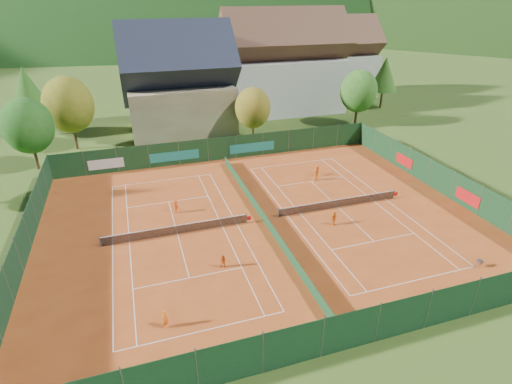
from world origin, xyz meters
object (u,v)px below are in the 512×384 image
(player_left_mid, at_px, (223,262))
(player_right_far_a, at_px, (315,175))
(player_right_near, at_px, (334,218))
(player_right_far_b, at_px, (317,171))
(ball_hopper, at_px, (480,262))
(chalet, at_px, (179,87))
(hotel_block_b, at_px, (333,62))
(player_left_near, at_px, (165,319))
(hotel_block_a, at_px, (283,68))
(player_left_far, at_px, (176,207))

(player_left_mid, relative_size, player_right_far_a, 0.93)
(player_right_near, distance_m, player_right_far_b, 11.08)
(player_left_mid, bearing_deg, ball_hopper, 6.85)
(player_left_mid, bearing_deg, chalet, 111.11)
(hotel_block_b, bearing_deg, player_left_near, -126.25)
(hotel_block_a, xyz_separation_m, player_right_far_b, (-6.66, -28.30, -6.79))
(player_left_far, distance_m, player_right_far_b, 17.30)
(hotel_block_b, distance_m, ball_hopper, 58.72)
(player_right_far_a, bearing_deg, player_right_far_b, -114.60)
(chalet, relative_size, player_left_far, 12.40)
(player_left_far, height_order, player_right_far_b, player_left_far)
(hotel_block_b, height_order, player_left_near, hotel_block_b)
(hotel_block_a, bearing_deg, player_left_far, -126.29)
(chalet, xyz_separation_m, hotel_block_b, (33.00, 14.00, -0.01))
(player_left_far, relative_size, player_right_far_a, 1.02)
(player_left_mid, bearing_deg, player_right_near, 40.36)
(chalet, xyz_separation_m, player_right_near, (8.95, -32.85, -5.92))
(player_right_near, relative_size, player_right_far_a, 1.10)
(hotel_block_b, distance_m, player_left_far, 55.22)
(chalet, xyz_separation_m, player_left_near, (-7.23, -40.87, -5.95))
(chalet, bearing_deg, player_left_near, -100.03)
(ball_hopper, distance_m, player_left_far, 26.61)
(hotel_block_a, height_order, player_right_far_b, hotel_block_a)
(player_right_far_a, bearing_deg, hotel_block_a, -95.40)
(ball_hopper, height_order, player_right_near, player_right_near)
(player_right_near, bearing_deg, hotel_block_b, 36.01)
(chalet, xyz_separation_m, player_right_far_b, (12.34, -22.30, -6.03))
(player_left_mid, xyz_separation_m, player_right_far_a, (13.81, 12.51, 0.05))
(hotel_block_b, distance_m, player_right_far_b, 42.20)
(ball_hopper, height_order, player_left_near, player_left_near)
(hotel_block_b, relative_size, player_left_near, 12.74)
(ball_hopper, bearing_deg, player_left_mid, 162.17)
(ball_hopper, distance_m, player_right_far_a, 19.30)
(chalet, height_order, player_left_mid, chalet)
(ball_hopper, bearing_deg, chalet, 111.64)
(hotel_block_b, xyz_separation_m, ball_hopper, (-16.30, -56.08, -6.06))
(player_left_far, xyz_separation_m, player_right_near, (13.49, -6.79, 0.06))
(hotel_block_b, relative_size, player_right_near, 12.20)
(player_left_mid, xyz_separation_m, player_right_near, (11.20, 3.14, 0.11))
(player_right_far_b, bearing_deg, player_left_far, -20.44)
(hotel_block_b, distance_m, player_right_near, 52.99)
(player_left_far, relative_size, player_right_near, 0.92)
(player_left_far, bearing_deg, player_left_mid, 137.79)
(ball_hopper, relative_size, player_right_far_a, 0.62)
(chalet, distance_m, player_left_far, 27.12)
(player_left_near, height_order, player_right_near, player_right_near)
(player_right_near, bearing_deg, player_left_mid, 168.87)
(hotel_block_a, bearing_deg, chalet, -162.47)
(player_left_near, xyz_separation_m, player_left_far, (2.68, 14.81, -0.03))
(player_right_far_a, bearing_deg, player_right_near, 83.14)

